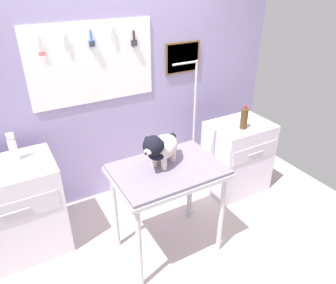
{
  "coord_description": "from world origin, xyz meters",
  "views": [
    {
      "loc": [
        -1.06,
        -1.76,
        2.33
      ],
      "look_at": [
        0.05,
        0.2,
        1.11
      ],
      "focal_mm": 33.8,
      "sensor_mm": 36.0,
      "label": 1
    }
  ],
  "objects": [
    {
      "name": "cabinet_right",
      "position": [
        1.2,
        0.59,
        0.42
      ],
      "size": [
        0.68,
        0.54,
        0.84
      ],
      "color": "silver",
      "rests_on": "ground"
    },
    {
      "name": "grooming_table",
      "position": [
        0.02,
        0.14,
        0.8
      ],
      "size": [
        0.92,
        0.64,
        0.9
      ],
      "color": "#B7B7BC",
      "rests_on": "ground"
    },
    {
      "name": "counter_left",
      "position": [
        -1.17,
        0.8,
        0.45
      ],
      "size": [
        0.8,
        0.58,
        0.9
      ],
      "color": "silver",
      "rests_on": "ground"
    },
    {
      "name": "soda_bottle",
      "position": [
        1.15,
        0.5,
        0.96
      ],
      "size": [
        0.08,
        0.08,
        0.26
      ],
      "color": "#482F15",
      "rests_on": "cabinet_right"
    },
    {
      "name": "rear_wall_panel",
      "position": [
        0.0,
        1.28,
        1.16
      ],
      "size": [
        4.0,
        0.11,
        2.3
      ],
      "color": "#9689B9",
      "rests_on": "ground"
    },
    {
      "name": "grooming_arm",
      "position": [
        0.49,
        0.48,
        0.77
      ],
      "size": [
        0.29,
        0.11,
        1.65
      ],
      "color": "#B7B7BC",
      "rests_on": "ground"
    },
    {
      "name": "conditioner_bottle",
      "position": [
        -1.05,
        0.89,
        1.01
      ],
      "size": [
        0.07,
        0.07,
        0.25
      ],
      "color": "white",
      "rests_on": "counter_left"
    },
    {
      "name": "dog",
      "position": [
        -0.02,
        0.2,
        1.07
      ],
      "size": [
        0.43,
        0.34,
        0.33
      ],
      "color": "beige",
      "rests_on": "grooming_table"
    },
    {
      "name": "ground",
      "position": [
        0.0,
        0.0,
        -0.02
      ],
      "size": [
        4.4,
        4.0,
        0.04
      ],
      "primitive_type": "cube",
      "color": "#C3B0AA"
    }
  ]
}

